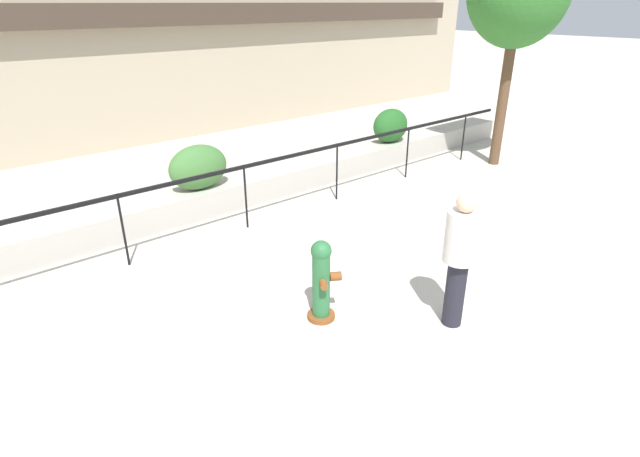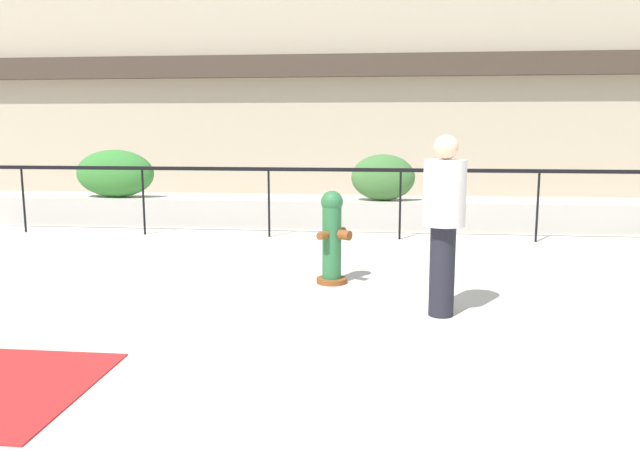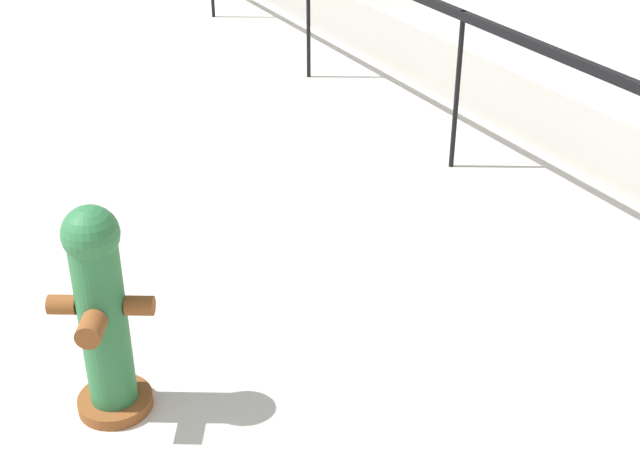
{
  "view_description": "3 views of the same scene",
  "coord_description": "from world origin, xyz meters",
  "px_view_note": "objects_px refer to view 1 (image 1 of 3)",
  "views": [
    {
      "loc": [
        -4.3,
        -2.09,
        3.66
      ],
      "look_at": [
        -0.23,
        2.65,
        0.82
      ],
      "focal_mm": 28.0,
      "sensor_mm": 36.0,
      "label": 1
    },
    {
      "loc": [
        -0.19,
        -5.12,
        1.8
      ],
      "look_at": [
        -1.02,
        2.4,
        0.56
      ],
      "focal_mm": 35.0,
      "sensor_mm": 36.0,
      "label": 2
    },
    {
      "loc": [
        2.48,
        1.16,
        2.86
      ],
      "look_at": [
        -1.2,
        3.26,
        0.41
      ],
      "focal_mm": 50.0,
      "sensor_mm": 36.0,
      "label": 3
    }
  ],
  "objects_px": {
    "hedge_bush_1": "(198,167)",
    "hedge_bush_2": "(390,126)",
    "pedestrian": "(460,253)",
    "fire_hydrant": "(321,280)"
  },
  "relations": [
    {
      "from": "pedestrian",
      "to": "hedge_bush_2",
      "type": "bearing_deg",
      "value": 48.69
    },
    {
      "from": "hedge_bush_1",
      "to": "hedge_bush_2",
      "type": "relative_size",
      "value": 1.15
    },
    {
      "from": "hedge_bush_1",
      "to": "pedestrian",
      "type": "relative_size",
      "value": 0.65
    },
    {
      "from": "hedge_bush_2",
      "to": "hedge_bush_1",
      "type": "bearing_deg",
      "value": 180.0
    },
    {
      "from": "hedge_bush_2",
      "to": "pedestrian",
      "type": "xyz_separation_m",
      "value": [
        -4.58,
        -5.22,
        0.08
      ]
    },
    {
      "from": "hedge_bush_1",
      "to": "pedestrian",
      "type": "bearing_deg",
      "value": -83.2
    },
    {
      "from": "hedge_bush_1",
      "to": "hedge_bush_2",
      "type": "xyz_separation_m",
      "value": [
        5.21,
        0.0,
        -0.01
      ]
    },
    {
      "from": "hedge_bush_1",
      "to": "fire_hydrant",
      "type": "relative_size",
      "value": 1.05
    },
    {
      "from": "hedge_bush_2",
      "to": "fire_hydrant",
      "type": "xyz_separation_m",
      "value": [
        -5.75,
        -4.08,
        -0.35
      ]
    },
    {
      "from": "hedge_bush_2",
      "to": "pedestrian",
      "type": "relative_size",
      "value": 0.57
    }
  ]
}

